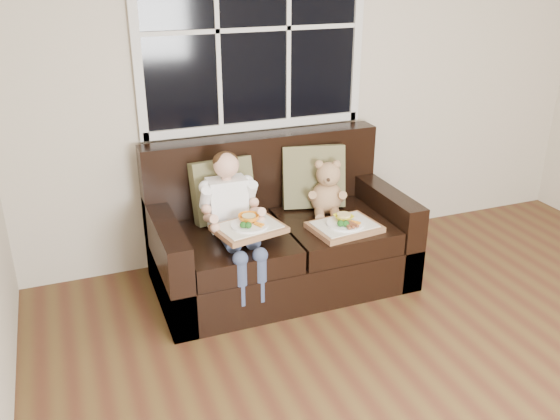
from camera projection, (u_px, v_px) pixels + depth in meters
name	position (u px, v px, depth m)	size (l,w,h in m)	color
window_back	(253.00, 29.00, 3.95)	(1.62, 0.04, 1.37)	black
loveseat	(278.00, 238.00, 4.08)	(1.70, 0.92, 0.96)	black
pillow_left	(223.00, 190.00, 3.96)	(0.44, 0.24, 0.43)	#686740
pillow_right	(313.00, 177.00, 4.18)	(0.47, 0.30, 0.45)	#686740
child	(232.00, 209.00, 3.73)	(0.36, 0.59, 0.81)	white
teddy_bear	(328.00, 191.00, 4.08)	(0.28, 0.33, 0.40)	tan
tray_left	(249.00, 227.00, 3.63)	(0.46, 0.39, 0.09)	#956043
tray_right	(344.00, 226.00, 3.87)	(0.47, 0.38, 0.10)	#956043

